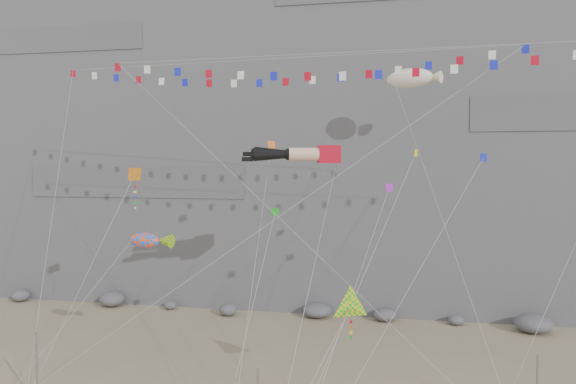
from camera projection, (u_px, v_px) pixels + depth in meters
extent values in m
cube|color=slate|center=(337.00, 65.00, 63.74)|extent=(80.00, 28.00, 50.00)
cylinder|color=gray|center=(37.00, 370.00, 31.51)|extent=(0.12, 0.12, 4.32)
cube|color=#B40B1E|center=(329.00, 154.00, 37.46)|extent=(1.81, 2.22, 1.16)
cylinder|color=#ECB393|center=(304.00, 154.00, 36.85)|extent=(2.10, 1.26, 0.86)
sphere|color=black|center=(289.00, 154.00, 36.83)|extent=(0.79, 0.79, 0.79)
cone|color=black|center=(271.00, 155.00, 36.82)|extent=(2.44, 1.20, 0.80)
cube|color=black|center=(248.00, 159.00, 36.80)|extent=(0.81, 0.49, 0.29)
cylinder|color=#ECB393|center=(303.00, 155.00, 38.01)|extent=(2.10, 1.26, 0.86)
sphere|color=black|center=(289.00, 155.00, 37.99)|extent=(0.79, 0.79, 0.79)
cone|color=black|center=(272.00, 153.00, 37.97)|extent=(2.46, 1.20, 0.86)
cube|color=black|center=(249.00, 154.00, 37.94)|extent=(0.81, 0.49, 0.29)
cylinder|color=gray|center=(305.00, 281.00, 31.17)|extent=(0.03, 0.03, 19.87)
cylinder|color=gray|center=(161.00, 211.00, 36.82)|extent=(0.03, 0.03, 26.79)
cylinder|color=gray|center=(422.00, 222.00, 32.24)|extent=(0.03, 0.03, 22.71)
cylinder|color=gray|center=(86.00, 276.00, 35.83)|extent=(0.03, 0.03, 14.85)
cylinder|color=gray|center=(79.00, 315.00, 34.34)|extent=(0.03, 0.03, 11.91)
cylinder|color=gray|center=(316.00, 374.00, 28.79)|extent=(0.03, 0.03, 8.58)
cylinder|color=gray|center=(452.00, 219.00, 35.96)|extent=(0.03, 0.03, 26.08)
cylinder|color=gray|center=(255.00, 265.00, 34.17)|extent=(0.03, 0.03, 21.20)
cylinder|color=gray|center=(352.00, 297.00, 32.06)|extent=(0.03, 0.03, 16.19)
cylinder|color=gray|center=(250.00, 316.00, 30.74)|extent=(0.03, 0.03, 14.70)
cylinder|color=gray|center=(364.00, 276.00, 32.23)|extent=(0.03, 0.03, 21.42)
cylinder|color=gray|center=(413.00, 282.00, 31.45)|extent=(0.03, 0.03, 19.06)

